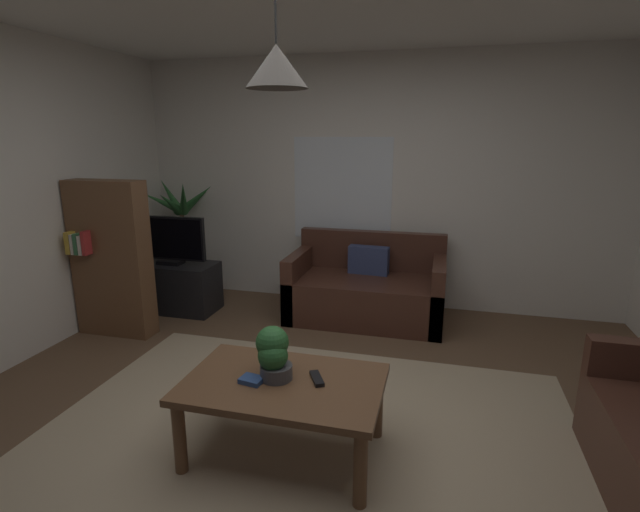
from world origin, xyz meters
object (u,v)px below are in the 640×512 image
(book_on_table_0, at_px, (252,380))
(potted_plant_on_table, at_px, (273,353))
(coffee_table, at_px, (283,392))
(bookshelf_corner, at_px, (111,259))
(couch_under_window, at_px, (366,291))
(tv, at_px, (169,240))
(remote_on_table_0, at_px, (317,379))
(pendant_lamp, at_px, (277,66))
(potted_palm_corner, at_px, (184,239))
(tv_stand, at_px, (174,286))

(book_on_table_0, relative_size, potted_plant_on_table, 0.42)
(coffee_table, distance_m, bookshelf_corner, 2.42)
(couch_under_window, relative_size, tv, 1.91)
(couch_under_window, relative_size, potted_plant_on_table, 5.10)
(book_on_table_0, xyz_separation_m, remote_on_table_0, (0.34, 0.11, -0.00))
(coffee_table, distance_m, potted_plant_on_table, 0.23)
(remote_on_table_0, height_order, potted_plant_on_table, potted_plant_on_table)
(couch_under_window, height_order, pendant_lamp, pendant_lamp)
(couch_under_window, height_order, potted_palm_corner, potted_palm_corner)
(bookshelf_corner, bearing_deg, book_on_table_0, -34.75)
(couch_under_window, xyz_separation_m, tv, (-1.97, -0.30, 0.47))
(potted_plant_on_table, bearing_deg, couch_under_window, 85.37)
(remote_on_table_0, bearing_deg, potted_plant_on_table, -22.44)
(potted_palm_corner, bearing_deg, remote_on_table_0, -47.36)
(book_on_table_0, bearing_deg, potted_palm_corner, 126.68)
(tv_stand, relative_size, tv, 1.15)
(coffee_table, height_order, potted_plant_on_table, potted_plant_on_table)
(potted_palm_corner, relative_size, pendant_lamp, 2.31)
(bookshelf_corner, bearing_deg, remote_on_table_0, -28.29)
(coffee_table, bearing_deg, remote_on_table_0, 15.75)
(couch_under_window, distance_m, tv, 2.05)
(tv, xyz_separation_m, potted_palm_corner, (-0.16, 0.55, -0.12))
(potted_plant_on_table, height_order, pendant_lamp, pendant_lamp)
(book_on_table_0, distance_m, bookshelf_corner, 2.31)
(potted_plant_on_table, bearing_deg, book_on_table_0, -138.21)
(book_on_table_0, relative_size, remote_on_table_0, 0.77)
(tv_stand, bearing_deg, potted_palm_corner, 107.35)
(tv_stand, bearing_deg, remote_on_table_0, -42.45)
(tv, distance_m, pendant_lamp, 2.97)
(remote_on_table_0, height_order, potted_palm_corner, potted_palm_corner)
(coffee_table, distance_m, potted_palm_corner, 3.18)
(coffee_table, xyz_separation_m, potted_palm_corner, (-2.03, 2.44, 0.25))
(remote_on_table_0, height_order, tv, tv)
(tv_stand, height_order, potted_palm_corner, potted_palm_corner)
(tv, height_order, bookshelf_corner, bookshelf_corner)
(bookshelf_corner, bearing_deg, coffee_table, -31.38)
(potted_plant_on_table, xyz_separation_m, tv_stand, (-1.80, 1.89, -0.35))
(bookshelf_corner, bearing_deg, pendant_lamp, -31.38)
(book_on_table_0, height_order, bookshelf_corner, bookshelf_corner)
(coffee_table, height_order, tv_stand, tv_stand)
(potted_palm_corner, bearing_deg, coffee_table, -50.35)
(potted_plant_on_table, bearing_deg, tv, 133.88)
(book_on_table_0, bearing_deg, couch_under_window, 83.12)
(tv, height_order, potted_palm_corner, potted_palm_corner)
(coffee_table, relative_size, book_on_table_0, 8.86)
(coffee_table, bearing_deg, pendant_lamp, -122.01)
(book_on_table_0, distance_m, tv_stand, 2.62)
(potted_palm_corner, distance_m, bookshelf_corner, 1.20)
(tv_stand, bearing_deg, potted_plant_on_table, -46.44)
(tv_stand, distance_m, pendant_lamp, 3.24)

